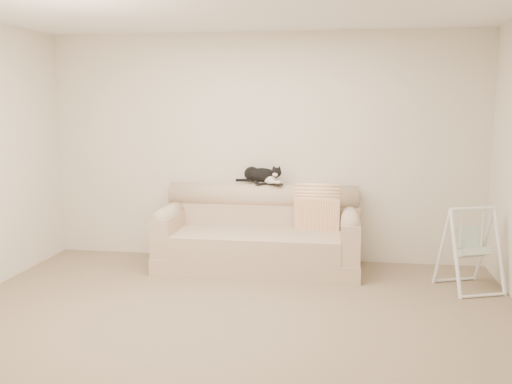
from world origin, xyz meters
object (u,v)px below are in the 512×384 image
sofa (259,236)px  baby_swing (470,248)px  tuxedo_cat (262,175)px  remote_a (263,183)px  remote_b (276,184)px

sofa → baby_swing: 2.19m
sofa → tuxedo_cat: tuxedo_cat is taller
remote_a → remote_b: remote_a is taller
remote_b → tuxedo_cat: size_ratio=0.32×
remote_a → tuxedo_cat: 0.10m
remote_b → baby_swing: remote_b is taller
sofa → remote_a: remote_a is taller
sofa → remote_b: (0.15, 0.20, 0.56)m
sofa → remote_b: bearing=52.0°
remote_a → tuxedo_cat: size_ratio=0.33×
remote_b → tuxedo_cat: (-0.17, 0.06, 0.09)m
remote_b → baby_swing: 2.15m
sofa → tuxedo_cat: bearing=92.7°
sofa → tuxedo_cat: (-0.01, 0.26, 0.65)m
remote_b → sofa: bearing=-128.0°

